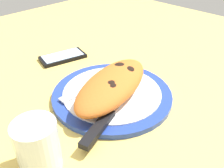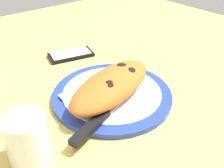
{
  "view_description": "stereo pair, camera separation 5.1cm",
  "coord_description": "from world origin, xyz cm",
  "px_view_note": "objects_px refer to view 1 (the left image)",
  "views": [
    {
      "loc": [
        33.17,
        32.59,
        33.96
      ],
      "look_at": [
        0.0,
        0.0,
        3.53
      ],
      "focal_mm": 39.76,
      "sensor_mm": 36.0,
      "label": 1
    },
    {
      "loc": [
        29.4,
        36.03,
        33.96
      ],
      "look_at": [
        0.0,
        0.0,
        3.53
      ],
      "focal_mm": 39.76,
      "sensor_mm": 36.0,
      "label": 2
    }
  ],
  "objects_px": {
    "fork": "(83,90)",
    "knife": "(107,118)",
    "smartphone": "(63,57)",
    "plate": "(112,94)",
    "calzone": "(112,84)",
    "water_glass": "(38,149)"
  },
  "relations": [
    {
      "from": "calzone",
      "to": "smartphone",
      "type": "xyz_separation_m",
      "value": [
        -0.04,
        -0.25,
        -0.04
      ]
    },
    {
      "from": "calzone",
      "to": "plate",
      "type": "bearing_deg",
      "value": -130.49
    },
    {
      "from": "fork",
      "to": "knife",
      "type": "bearing_deg",
      "value": 73.56
    },
    {
      "from": "plate",
      "to": "water_glass",
      "type": "relative_size",
      "value": 3.02
    },
    {
      "from": "calzone",
      "to": "knife",
      "type": "relative_size",
      "value": 1.08
    },
    {
      "from": "fork",
      "to": "smartphone",
      "type": "bearing_deg",
      "value": -112.59
    },
    {
      "from": "knife",
      "to": "plate",
      "type": "bearing_deg",
      "value": -141.71
    },
    {
      "from": "calzone",
      "to": "knife",
      "type": "xyz_separation_m",
      "value": [
        0.07,
        0.05,
        -0.02
      ]
    },
    {
      "from": "fork",
      "to": "plate",
      "type": "bearing_deg",
      "value": 132.22
    },
    {
      "from": "fork",
      "to": "smartphone",
      "type": "distance_m",
      "value": 0.21
    },
    {
      "from": "plate",
      "to": "smartphone",
      "type": "bearing_deg",
      "value": -98.28
    },
    {
      "from": "plate",
      "to": "smartphone",
      "type": "relative_size",
      "value": 1.94
    },
    {
      "from": "fork",
      "to": "water_glass",
      "type": "height_order",
      "value": "water_glass"
    },
    {
      "from": "smartphone",
      "to": "water_glass",
      "type": "bearing_deg",
      "value": 48.85
    },
    {
      "from": "plate",
      "to": "fork",
      "type": "height_order",
      "value": "fork"
    },
    {
      "from": "fork",
      "to": "knife",
      "type": "xyz_separation_m",
      "value": [
        0.03,
        0.11,
        0.0
      ]
    },
    {
      "from": "knife",
      "to": "water_glass",
      "type": "bearing_deg",
      "value": -2.97
    },
    {
      "from": "plate",
      "to": "calzone",
      "type": "height_order",
      "value": "calzone"
    },
    {
      "from": "calzone",
      "to": "knife",
      "type": "bearing_deg",
      "value": 37.01
    },
    {
      "from": "smartphone",
      "to": "water_glass",
      "type": "xyz_separation_m",
      "value": [
        0.25,
        0.29,
        0.03
      ]
    },
    {
      "from": "calzone",
      "to": "fork",
      "type": "bearing_deg",
      "value": -56.19
    },
    {
      "from": "fork",
      "to": "smartphone",
      "type": "relative_size",
      "value": 1.09
    }
  ]
}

